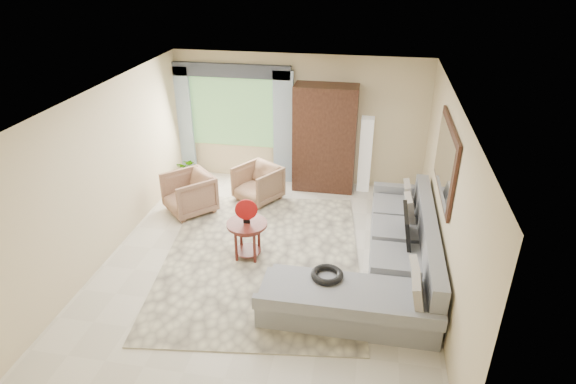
% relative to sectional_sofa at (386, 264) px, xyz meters
% --- Properties ---
extents(ground, '(6.00, 6.00, 0.00)m').
position_rel_sectional_sofa_xyz_m(ground, '(-1.78, 0.18, -0.28)').
color(ground, silver).
rests_on(ground, ground).
extents(area_rug, '(3.46, 4.33, 0.02)m').
position_rel_sectional_sofa_xyz_m(area_rug, '(-1.90, 0.22, -0.27)').
color(area_rug, beige).
rests_on(area_rug, ground).
extents(sectional_sofa, '(2.30, 3.46, 0.90)m').
position_rel_sectional_sofa_xyz_m(sectional_sofa, '(0.00, 0.00, 0.00)').
color(sectional_sofa, gray).
rests_on(sectional_sofa, ground).
extents(tv_screen, '(0.14, 0.74, 0.48)m').
position_rel_sectional_sofa_xyz_m(tv_screen, '(0.27, 0.40, 0.44)').
color(tv_screen, black).
rests_on(tv_screen, sectional_sofa).
extents(garden_hose, '(0.43, 0.43, 0.09)m').
position_rel_sectional_sofa_xyz_m(garden_hose, '(-0.78, -0.75, 0.26)').
color(garden_hose, black).
rests_on(garden_hose, sectional_sofa).
extents(coffee_table, '(0.62, 0.62, 0.62)m').
position_rel_sectional_sofa_xyz_m(coffee_table, '(-2.12, 0.22, 0.04)').
color(coffee_table, '#471713').
rests_on(coffee_table, ground).
extents(red_disc, '(0.34, 0.10, 0.34)m').
position_rel_sectional_sofa_xyz_m(red_disc, '(-2.12, 0.22, 0.57)').
color(red_disc, '#A31010').
rests_on(red_disc, coffee_table).
extents(armchair_left, '(1.13, 1.13, 0.74)m').
position_rel_sectional_sofa_xyz_m(armchair_left, '(-3.53, 1.46, 0.09)').
color(armchair_left, '#9A7354').
rests_on(armchair_left, ground).
extents(armchair_right, '(1.04, 1.04, 0.69)m').
position_rel_sectional_sofa_xyz_m(armchair_right, '(-2.40, 2.13, 0.06)').
color(armchair_right, '#967351').
rests_on(armchair_right, ground).
extents(potted_plant, '(0.47, 0.41, 0.51)m').
position_rel_sectional_sofa_xyz_m(potted_plant, '(-4.01, 2.71, -0.03)').
color(potted_plant, '#999999').
rests_on(potted_plant, ground).
extents(armoire, '(1.20, 0.55, 2.10)m').
position_rel_sectional_sofa_xyz_m(armoire, '(-1.23, 2.90, 0.77)').
color(armoire, black).
rests_on(armoire, ground).
extents(floor_lamp, '(0.24, 0.24, 1.50)m').
position_rel_sectional_sofa_xyz_m(floor_lamp, '(-0.43, 2.96, 0.47)').
color(floor_lamp, silver).
rests_on(floor_lamp, ground).
extents(window, '(1.80, 0.04, 1.40)m').
position_rel_sectional_sofa_xyz_m(window, '(-3.13, 3.15, 1.12)').
color(window, '#669E59').
rests_on(window, wall_back).
extents(curtain_left, '(0.40, 0.08, 2.30)m').
position_rel_sectional_sofa_xyz_m(curtain_left, '(-4.18, 3.06, 0.87)').
color(curtain_left, '#9EB7CC').
rests_on(curtain_left, ground).
extents(curtain_right, '(0.40, 0.08, 2.30)m').
position_rel_sectional_sofa_xyz_m(curtain_right, '(-2.08, 3.06, 0.87)').
color(curtain_right, '#9EB7CC').
rests_on(curtain_right, ground).
extents(valance, '(2.40, 0.12, 0.26)m').
position_rel_sectional_sofa_xyz_m(valance, '(-3.13, 3.08, 1.97)').
color(valance, '#1E232D').
rests_on(valance, wall_back).
extents(wall_mirror, '(0.05, 1.70, 1.05)m').
position_rel_sectional_sofa_xyz_m(wall_mirror, '(0.68, 0.53, 1.47)').
color(wall_mirror, black).
rests_on(wall_mirror, wall_right).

